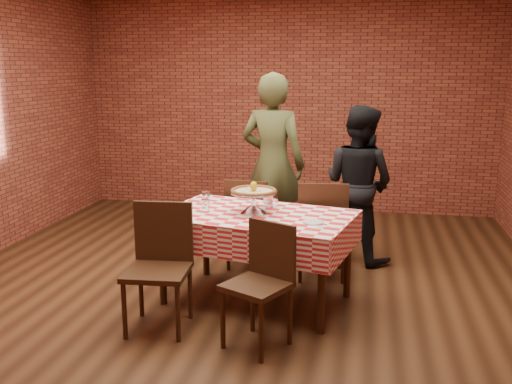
% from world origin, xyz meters
% --- Properties ---
extents(ground, '(6.00, 6.00, 0.00)m').
position_xyz_m(ground, '(0.00, 0.00, 0.00)').
color(ground, black).
rests_on(ground, ground).
extents(back_wall, '(5.50, 0.00, 5.50)m').
position_xyz_m(back_wall, '(0.00, 3.00, 1.45)').
color(back_wall, maroon).
rests_on(back_wall, ground).
extents(table, '(1.69, 1.22, 0.75)m').
position_xyz_m(table, '(0.21, -0.24, 0.38)').
color(table, '#351C0F').
rests_on(table, ground).
extents(tablecloth, '(1.73, 1.27, 0.26)m').
position_xyz_m(tablecloth, '(0.21, -0.24, 0.63)').
color(tablecloth, red).
rests_on(tablecloth, table).
extents(pizza_stand, '(0.41, 0.41, 0.17)m').
position_xyz_m(pizza_stand, '(0.18, -0.21, 0.84)').
color(pizza_stand, silver).
rests_on(pizza_stand, tablecloth).
extents(pizza, '(0.40, 0.40, 0.03)m').
position_xyz_m(pizza, '(0.18, -0.21, 0.94)').
color(pizza, beige).
rests_on(pizza, pizza_stand).
extents(lemon, '(0.06, 0.06, 0.08)m').
position_xyz_m(lemon, '(0.18, -0.21, 0.98)').
color(lemon, gold).
rests_on(lemon, pizza).
extents(water_glass_left, '(0.08, 0.08, 0.11)m').
position_xyz_m(water_glass_left, '(-0.22, -0.27, 0.81)').
color(water_glass_left, white).
rests_on(water_glass_left, tablecloth).
extents(water_glass_right, '(0.08, 0.08, 0.11)m').
position_xyz_m(water_glass_right, '(-0.29, 0.02, 0.81)').
color(water_glass_right, white).
rests_on(water_glass_right, tablecloth).
extents(side_plate, '(0.19, 0.19, 0.01)m').
position_xyz_m(side_plate, '(0.69, -0.43, 0.76)').
color(side_plate, white).
rests_on(side_plate, tablecloth).
extents(sweetener_packet_a, '(0.06, 0.05, 0.00)m').
position_xyz_m(sweetener_packet_a, '(0.75, -0.54, 0.76)').
color(sweetener_packet_a, white).
rests_on(sweetener_packet_a, tablecloth).
extents(sweetener_packet_b, '(0.06, 0.06, 0.00)m').
position_xyz_m(sweetener_packet_b, '(0.79, -0.53, 0.76)').
color(sweetener_packet_b, white).
rests_on(sweetener_packet_b, tablecloth).
extents(condiment_caddy, '(0.12, 0.12, 0.14)m').
position_xyz_m(condiment_caddy, '(0.29, 0.03, 0.83)').
color(condiment_caddy, silver).
rests_on(condiment_caddy, tablecloth).
extents(chair_near_left, '(0.49, 0.49, 0.94)m').
position_xyz_m(chair_near_left, '(-0.41, -0.90, 0.47)').
color(chair_near_left, '#351C0F').
rests_on(chair_near_left, ground).
extents(chair_near_right, '(0.53, 0.53, 0.87)m').
position_xyz_m(chair_near_right, '(0.36, -1.04, 0.44)').
color(chair_near_right, '#351C0F').
rests_on(chair_near_right, ground).
extents(chair_far_left, '(0.45, 0.45, 0.90)m').
position_xyz_m(chair_far_left, '(-0.00, 0.60, 0.45)').
color(chair_far_left, '#351C0F').
rests_on(chair_far_left, ground).
extents(chair_far_right, '(0.50, 0.50, 0.93)m').
position_xyz_m(chair_far_right, '(0.69, 0.45, 0.47)').
color(chair_far_right, '#351C0F').
rests_on(chair_far_right, ground).
extents(diner_olive, '(0.76, 0.58, 1.88)m').
position_xyz_m(diner_olive, '(0.13, 1.09, 0.94)').
color(diner_olive, '#434725').
rests_on(diner_olive, ground).
extents(diner_black, '(0.96, 0.91, 1.57)m').
position_xyz_m(diner_black, '(1.01, 1.01, 0.78)').
color(diner_black, black).
rests_on(diner_black, ground).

